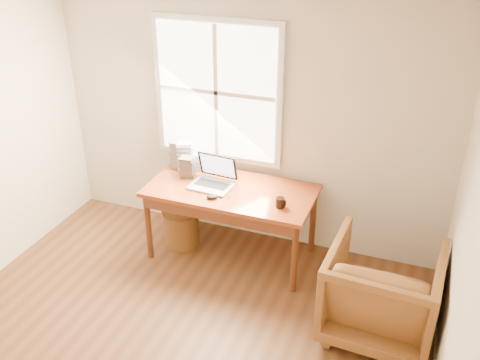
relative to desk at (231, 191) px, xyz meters
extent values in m
cube|color=white|center=(0.00, -1.80, 1.88)|extent=(4.00, 4.50, 0.02)
cube|color=beige|center=(0.00, 0.46, 0.57)|extent=(4.00, 0.02, 2.60)
cube|color=beige|center=(2.01, -1.80, 0.57)|extent=(0.02, 4.50, 2.60)
cube|color=silver|center=(-0.30, 0.42, 0.82)|extent=(1.32, 0.05, 1.42)
cube|color=white|center=(-0.30, 0.39, 0.82)|extent=(1.20, 0.02, 1.30)
cube|color=silver|center=(-0.30, 0.38, 0.82)|extent=(0.04, 0.02, 1.30)
cube|color=silver|center=(-0.30, 0.38, 0.82)|extent=(1.20, 0.02, 0.04)
cube|color=brown|center=(0.00, 0.00, 0.00)|extent=(1.60, 0.80, 0.04)
imported|color=brown|center=(1.53, -0.59, -0.33)|extent=(0.91, 0.93, 0.80)
cylinder|color=brown|center=(-0.56, 0.00, -0.55)|extent=(0.49, 0.49, 0.37)
ellipsoid|color=black|center=(-0.09, -0.24, 0.04)|extent=(0.12, 0.10, 0.04)
cylinder|color=black|center=(0.54, -0.16, 0.07)|extent=(0.09, 0.09, 0.09)
cube|color=silver|center=(-0.60, 0.24, 0.16)|extent=(0.18, 0.17, 0.29)
cube|color=black|center=(-0.50, 0.09, 0.12)|extent=(0.15, 0.14, 0.21)
cube|color=#AAABB9|center=(-0.69, 0.26, 0.16)|extent=(0.13, 0.11, 0.28)
cube|color=silver|center=(-0.47, 0.28, 0.10)|extent=(0.17, 0.16, 0.17)
camera|label=1|loc=(1.66, -4.16, 2.45)|focal=40.00mm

